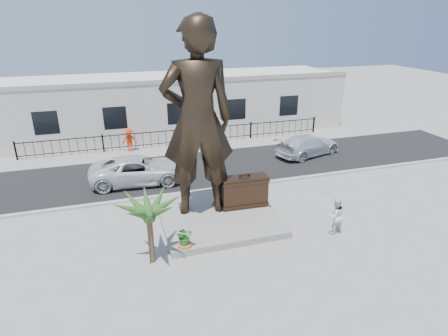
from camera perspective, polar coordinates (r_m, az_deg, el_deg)
The scene contains 16 objects.
ground at distance 16.70m, azimuth 2.05°, elevation -9.82°, with size 100.00×100.00×0.00m, color #9E9991.
street at distance 23.60m, azimuth -4.30°, elevation 0.05°, with size 40.00×7.00×0.01m, color black.
curb at distance 20.46m, azimuth -2.07°, elevation -3.31°, with size 40.00×0.25×0.12m, color #A5A399.
far_sidewalk at distance 27.27m, azimuth -6.21°, elevation 3.06°, with size 40.00×2.50×0.02m, color #9E9991.
plinth at distance 17.72m, azimuth -1.08°, elevation -7.22°, with size 5.20×5.20×0.30m, color gray.
fence at distance 27.84m, azimuth -6.59°, elevation 4.72°, with size 22.00×0.10×1.20m, color black.
building at distance 31.45m, azimuth -8.20°, elevation 9.66°, with size 28.00×7.00×4.40m, color silver.
statue at distance 16.35m, azimuth -4.07°, elevation 7.21°, with size 3.17×2.08×8.69m, color black.
suitcase at distance 17.90m, azimuth 3.09°, elevation -3.61°, with size 2.20×0.70×1.55m, color #322115.
tourist at distance 16.97m, azimuth 16.57°, elevation -6.95°, with size 0.82×0.64×1.69m, color white.
car_white at distance 21.73m, azimuth -12.85°, elevation -0.29°, with size 2.50×5.42×1.51m, color silver.
car_silver at distance 26.19m, azimuth 12.67°, elevation 3.45°, with size 1.96×4.81×1.40m, color silver.
worker at distance 26.97m, azimuth -14.20°, elevation 4.14°, with size 1.06×0.61×1.64m, color red.
palm_tree at distance 15.22m, azimuth -10.80°, elevation -13.78°, with size 1.80×1.80×3.20m, color #2B501D, non-canonical shape.
planter at distance 15.42m, azimuth -5.96°, elevation -12.04°, with size 0.56×0.56×0.40m, color #BF6B32.
shrub at distance 15.11m, azimuth -6.04°, elevation -10.27°, with size 0.66×0.57×0.73m, color #2B7124.
Camera 1 is at (-4.74, -13.38, 8.80)m, focal length 30.00 mm.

